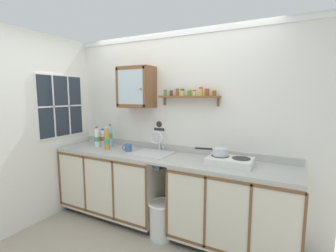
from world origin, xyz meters
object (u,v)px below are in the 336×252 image
at_px(saucepan, 220,151).
at_px(bottle_juice_amber_2, 107,139).
at_px(hot_plate_stove, 230,161).
at_px(bottle_water_blue_1, 110,136).
at_px(sink, 152,156).
at_px(bottle_water_clear_3, 103,138).
at_px(warning_sign, 159,126).
at_px(mug, 128,148).
at_px(trash_bin, 162,219).
at_px(wall_cabinet, 136,87).
at_px(bottle_opaque_white_0, 97,138).

distance_m(saucepan, bottle_juice_amber_2, 1.53).
height_order(hot_plate_stove, bottle_water_blue_1, bottle_water_blue_1).
relative_size(sink, bottle_water_clear_3, 1.91).
xyz_separation_m(saucepan, warning_sign, (-0.91, 0.27, 0.19)).
xyz_separation_m(bottle_water_blue_1, bottle_water_clear_3, (-0.14, -0.01, -0.04)).
xyz_separation_m(saucepan, bottle_juice_amber_2, (-1.53, -0.09, 0.02)).
xyz_separation_m(mug, warning_sign, (0.31, 0.30, 0.27)).
height_order(warning_sign, trash_bin, warning_sign).
relative_size(mug, wall_cabinet, 0.21).
distance_m(bottle_opaque_white_0, trash_bin, 1.44).
relative_size(saucepan, warning_sign, 1.78).
height_order(hot_plate_stove, saucepan, saucepan).
xyz_separation_m(mug, wall_cabinet, (0.04, 0.16, 0.79)).
relative_size(saucepan, bottle_water_clear_3, 1.42).
relative_size(sink, bottle_juice_amber_2, 1.51).
relative_size(hot_plate_stove, trash_bin, 1.08).
xyz_separation_m(bottle_opaque_white_0, bottle_juice_amber_2, (0.24, -0.06, 0.01)).
xyz_separation_m(sink, bottle_water_clear_3, (-0.89, 0.06, 0.15)).
height_order(bottle_juice_amber_2, warning_sign, warning_sign).
relative_size(bottle_opaque_white_0, mug, 2.59).
xyz_separation_m(hot_plate_stove, mug, (-1.34, -0.01, 0.01)).
xyz_separation_m(sink, bottle_juice_amber_2, (-0.66, -0.10, 0.17)).
height_order(bottle_opaque_white_0, mug, bottle_opaque_white_0).
relative_size(warning_sign, trash_bin, 0.46).
bearing_deg(mug, sink, 7.22).
xyz_separation_m(bottle_juice_amber_2, bottle_water_clear_3, (-0.22, 0.16, -0.03)).
bearing_deg(bottle_juice_amber_2, bottle_water_clear_3, 144.53).
distance_m(mug, trash_bin, 0.99).
distance_m(sink, warning_sign, 0.43).
height_order(saucepan, trash_bin, saucepan).
relative_size(bottle_water_clear_3, trash_bin, 0.58).
xyz_separation_m(saucepan, bottle_opaque_white_0, (-1.77, -0.03, 0.01)).
height_order(bottle_juice_amber_2, wall_cabinet, wall_cabinet).
distance_m(bottle_water_clear_3, warning_sign, 0.89).
relative_size(saucepan, bottle_juice_amber_2, 1.13).
bearing_deg(bottle_water_clear_3, saucepan, -2.33).
xyz_separation_m(bottle_opaque_white_0, wall_cabinet, (0.58, 0.16, 0.71)).
bearing_deg(bottle_water_blue_1, trash_bin, -16.25).
distance_m(wall_cabinet, trash_bin, 1.69).
height_order(hot_plate_stove, warning_sign, warning_sign).
distance_m(sink, saucepan, 0.88).
bearing_deg(saucepan, trash_bin, -161.21).
bearing_deg(trash_bin, bottle_opaque_white_0, 171.13).
bearing_deg(bottle_opaque_white_0, bottle_water_blue_1, 37.24).
bearing_deg(bottle_opaque_white_0, saucepan, 0.98).
height_order(sink, trash_bin, sink).
distance_m(sink, bottle_opaque_white_0, 0.91).
distance_m(saucepan, trash_bin, 1.06).
bearing_deg(bottle_water_clear_3, bottle_water_blue_1, 4.52).
bearing_deg(saucepan, wall_cabinet, 173.71).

